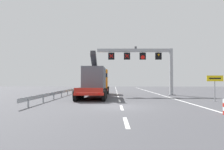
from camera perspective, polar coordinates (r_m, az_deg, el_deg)
ground at (r=15.55m, az=2.00°, el=-8.89°), size 112.00×112.00×0.00m
lane_markings at (r=38.07m, az=1.32°, el=-4.65°), size 0.20×59.78×0.01m
edge_line_right at (r=28.28m, az=14.03°, el=-5.60°), size 0.20×63.00×0.01m
overhead_lane_gantry at (r=28.38m, az=9.32°, el=4.82°), size 10.68×0.90×6.74m
heavy_haul_truck_red at (r=26.58m, az=-4.36°, el=-1.62°), size 3.08×14.08×5.30m
exit_sign_yellow at (r=21.47m, az=27.10°, el=-1.67°), size 1.54×0.15×2.47m
guardrail_left at (r=28.63m, az=-12.58°, el=-4.45°), size 0.13×28.88×0.76m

